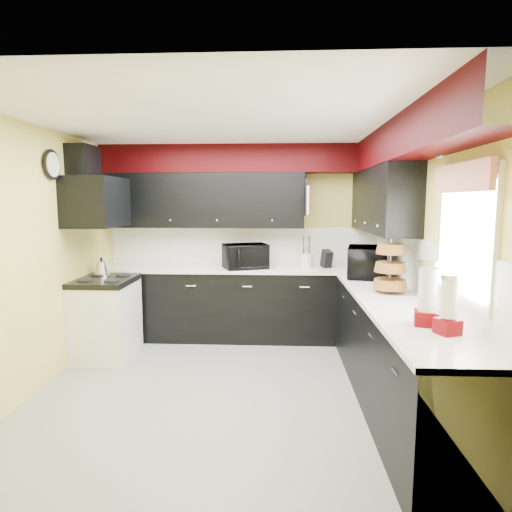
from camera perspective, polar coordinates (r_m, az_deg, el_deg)
The scene contains 35 objects.
ground at distance 4.36m, azimuth -3.68°, elevation -16.95°, with size 3.60×3.60×0.00m, color gray.
wall_back at distance 5.79m, azimuth -1.74°, elevation 1.95°, with size 3.60×0.06×2.50m, color #E0C666.
wall_right at distance 4.20m, azimuth 21.37°, elevation -0.58°, with size 0.06×3.60×2.50m, color #E0C666.
wall_left at distance 4.59m, azimuth -26.77°, elevation -0.24°, with size 0.06×3.60×2.50m, color #E0C666.
ceiling at distance 4.04m, azimuth -3.98°, elevation 17.42°, with size 3.60×3.60×0.06m, color white.
cab_back at distance 5.63m, azimuth -1.95°, elevation -6.47°, with size 3.60×0.60×0.90m, color black.
cab_right at distance 4.02m, azimuth 18.04°, elevation -12.53°, with size 0.60×3.00×0.90m, color black.
counter_back at distance 5.54m, azimuth -1.98°, elevation -1.74°, with size 3.62×0.64×0.04m, color white.
counter_right at distance 3.89m, azimuth 18.32°, elevation -5.99°, with size 0.64×3.02×0.04m, color white.
splash_back at distance 5.79m, azimuth -1.74°, elevation 1.35°, with size 3.60×0.02×0.50m, color white.
splash_right at distance 4.21m, azimuth 21.20°, elevation -1.39°, with size 0.02×3.60×0.50m, color white.
upper_back at distance 5.66m, azimuth -7.00°, elevation 7.35°, with size 2.60×0.35×0.70m, color black.
upper_right at distance 4.98m, azimuth 16.46°, elevation 7.13°, with size 0.35×1.80×0.70m, color black.
soffit_back at distance 5.61m, azimuth -1.93°, elevation 12.77°, with size 3.60×0.36×0.35m, color black.
soffit_right at distance 3.98m, azimuth 20.40°, elevation 14.60°, with size 0.36×3.24×0.35m, color black.
stove at distance 5.27m, azimuth -19.32°, elevation -8.06°, with size 0.60×0.75×0.86m, color white.
cooktop at distance 5.17m, azimuth -19.54°, elevation -3.14°, with size 0.62×0.77×0.06m, color black.
hood at distance 5.11m, azimuth -20.48°, elevation 6.74°, with size 0.50×0.78×0.55m, color black.
hood_duct at distance 5.18m, azimuth -22.04°, elevation 11.32°, with size 0.24×0.40×0.40m, color black.
window at distance 3.33m, azimuth 26.23°, elevation 2.44°, with size 0.03×0.86×0.96m, color white, non-canonical shape.
valance at distance 3.30m, azimuth 25.73°, elevation 9.39°, with size 0.04×0.88×0.20m, color red.
pan_top at distance 5.51m, azimuth 6.66°, elevation 9.44°, with size 0.03×0.22×0.40m, color black, non-canonical shape.
pan_mid at distance 5.38m, azimuth 6.71°, elevation 6.83°, with size 0.03×0.28×0.46m, color black, non-canonical shape.
pan_low at distance 5.64m, azimuth 6.53°, elevation 6.55°, with size 0.03×0.24×0.42m, color black, non-canonical shape.
cut_board at distance 5.26m, azimuth 6.91°, elevation 7.36°, with size 0.03×0.26×0.35m, color white.
baskets at distance 4.18m, azimuth 17.46°, elevation -1.42°, with size 0.27×0.27×0.50m, color brown, non-canonical shape.
clock at distance 4.77m, azimuth -25.57°, elevation 10.94°, with size 0.03×0.30×0.30m, color black, non-canonical shape.
deco_plate at distance 3.85m, azimuth 23.32°, elevation 13.59°, with size 0.03×0.24×0.24m, color white, non-canonical shape.
toaster_oven at distance 5.45m, azimuth -1.39°, elevation -0.02°, with size 0.53×0.44×0.31m, color black.
microwave at distance 4.99m, azimuth 14.59°, elevation -0.75°, with size 0.62×0.42×0.34m, color black.
utensil_crock at distance 5.54m, azimuth 6.72°, elevation -0.63°, with size 0.17×0.17×0.18m, color silver.
knife_block at distance 5.57m, azimuth 9.40°, elevation -0.40°, with size 0.10×0.14×0.22m, color black.
kettle at distance 5.41m, azimuth -19.88°, elevation -1.52°, with size 0.18×0.18×0.16m, color #B7B8BC, non-canonical shape.
dispenser_a at distance 3.16m, azimuth 21.91°, elevation -4.79°, with size 0.16×0.16×0.43m, color maroon, non-canonical shape.
dispenser_b at distance 3.01m, azimuth 24.29°, elevation -6.25°, with size 0.13×0.13×0.35m, color #6A0600, non-canonical shape.
Camera 1 is at (0.47, -3.95, 1.79)m, focal length 30.00 mm.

